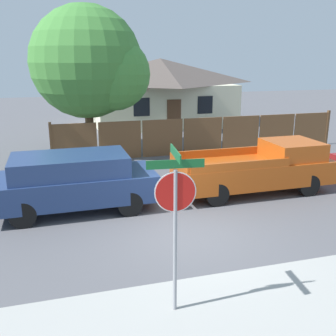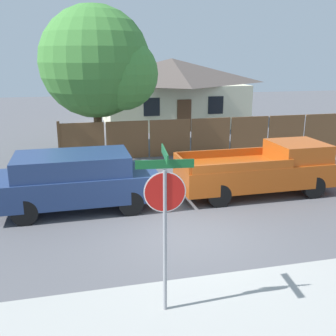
{
  "view_description": "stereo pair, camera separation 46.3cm",
  "coord_description": "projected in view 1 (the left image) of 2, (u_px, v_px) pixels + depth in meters",
  "views": [
    {
      "loc": [
        -3.14,
        -8.97,
        4.52
      ],
      "look_at": [
        -0.3,
        0.95,
        1.6
      ],
      "focal_mm": 42.0,
      "sensor_mm": 36.0,
      "label": 1
    },
    {
      "loc": [
        -2.7,
        -9.08,
        4.52
      ],
      "look_at": [
        -0.3,
        0.95,
        1.6
      ],
      "focal_mm": 42.0,
      "sensor_mm": 36.0,
      "label": 2
    }
  ],
  "objects": [
    {
      "name": "ground_plane",
      "position": [
        189.0,
        235.0,
        10.36
      ],
      "size": [
        80.0,
        80.0,
        0.0
      ],
      "primitive_type": "plane",
      "color": "#56565B"
    },
    {
      "name": "sidewalk_strip",
      "position": [
        254.0,
        319.0,
        7.03
      ],
      "size": [
        36.0,
        3.2,
        0.01
      ],
      "color": "#A3A39E",
      "rests_on": "ground"
    },
    {
      "name": "wooden_fence",
      "position": [
        203.0,
        136.0,
        18.96
      ],
      "size": [
        14.2,
        0.12,
        1.83
      ],
      "color": "brown",
      "rests_on": "ground"
    },
    {
      "name": "house",
      "position": [
        160.0,
        90.0,
        27.11
      ],
      "size": [
        9.86,
        7.01,
        4.44
      ],
      "color": "beige",
      "rests_on": "ground"
    },
    {
      "name": "oak_tree",
      "position": [
        92.0,
        65.0,
        17.94
      ],
      "size": [
        5.37,
        5.11,
        6.85
      ],
      "color": "brown",
      "rests_on": "ground"
    },
    {
      "name": "red_suv",
      "position": [
        74.0,
        180.0,
        11.78
      ],
      "size": [
        4.81,
        2.06,
        1.74
      ],
      "rotation": [
        0.0,
        0.0,
        0.01
      ],
      "color": "navy",
      "rests_on": "ground"
    },
    {
      "name": "orange_pickup",
      "position": [
        259.0,
        168.0,
        13.46
      ],
      "size": [
        5.39,
        1.96,
        1.72
      ],
      "rotation": [
        0.0,
        0.0,
        0.01
      ],
      "color": "#B74C14",
      "rests_on": "ground"
    },
    {
      "name": "stop_sign",
      "position": [
        175.0,
        205.0,
        6.75
      ],
      "size": [
        0.99,
        0.89,
        3.06
      ],
      "rotation": [
        0.0,
        0.0,
        -0.12
      ],
      "color": "gray",
      "rests_on": "ground"
    }
  ]
}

